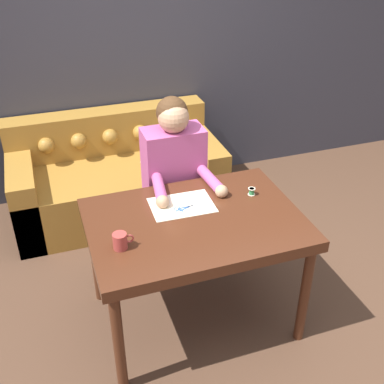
# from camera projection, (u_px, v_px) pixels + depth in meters

# --- Properties ---
(ground_plane) EXTENTS (16.00, 16.00, 0.00)m
(ground_plane) POSITION_uv_depth(u_px,v_px,m) (210.00, 315.00, 3.15)
(ground_plane) COLOR #4C3323
(wall_back) EXTENTS (8.00, 0.06, 2.60)m
(wall_back) POSITION_uv_depth(u_px,v_px,m) (133.00, 44.00, 4.00)
(wall_back) COLOR #383842
(wall_back) RESTS_ON ground_plane
(dining_table) EXTENTS (1.22, 0.87, 0.77)m
(dining_table) POSITION_uv_depth(u_px,v_px,m) (195.00, 230.00, 2.79)
(dining_table) COLOR #472314
(dining_table) RESTS_ON ground_plane
(couch) EXTENTS (1.70, 0.86, 0.81)m
(couch) POSITION_uv_depth(u_px,v_px,m) (117.00, 179.00, 4.09)
(couch) COLOR olive
(couch) RESTS_ON ground_plane
(person) EXTENTS (0.45, 0.59, 1.29)m
(person) POSITION_uv_depth(u_px,v_px,m) (175.00, 187.00, 3.28)
(person) COLOR #33281E
(person) RESTS_ON ground_plane
(pattern_paper_main) EXTENTS (0.38, 0.28, 0.00)m
(pattern_paper_main) POSITION_uv_depth(u_px,v_px,m) (182.00, 205.00, 2.86)
(pattern_paper_main) COLOR beige
(pattern_paper_main) RESTS_ON dining_table
(scissors) EXTENTS (0.22, 0.10, 0.01)m
(scissors) POSITION_uv_depth(u_px,v_px,m) (186.00, 208.00, 2.84)
(scissors) COLOR silver
(scissors) RESTS_ON dining_table
(mug) EXTENTS (0.11, 0.08, 0.09)m
(mug) POSITION_uv_depth(u_px,v_px,m) (120.00, 241.00, 2.49)
(mug) COLOR #9E3833
(mug) RESTS_ON dining_table
(thread_spool) EXTENTS (0.04, 0.04, 0.05)m
(thread_spool) POSITION_uv_depth(u_px,v_px,m) (252.00, 192.00, 2.96)
(thread_spool) COLOR #338C4C
(thread_spool) RESTS_ON dining_table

